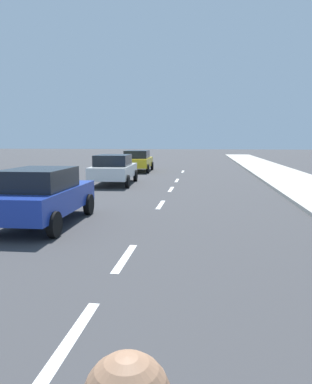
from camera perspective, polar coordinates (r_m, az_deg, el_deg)
ground_plane at (r=16.59m, az=2.00°, el=-0.08°), size 160.00×160.00×0.00m
sidewalk_strip at (r=19.18m, az=22.69°, el=0.61°), size 3.60×80.00×0.14m
lane_stripe_2 at (r=4.85m, az=-12.75°, el=-20.85°), size 0.16×1.80×0.01m
lane_stripe_3 at (r=7.51m, az=-4.79°, el=-10.07°), size 0.16×1.80×0.01m
lane_stripe_4 at (r=13.45m, az=0.72°, el=-1.96°), size 0.16×1.80×0.01m
lane_stripe_5 at (r=17.66m, az=2.33°, el=0.43°), size 0.16×1.80×0.01m
lane_stripe_6 at (r=21.57m, az=3.24°, el=1.80°), size 0.16×1.80×0.01m
lane_stripe_7 at (r=27.73m, az=4.16°, el=3.17°), size 0.16×1.80×0.01m
parked_car_blue at (r=10.71m, az=-17.17°, el=-0.37°), size 1.98×4.18×1.57m
parked_car_white at (r=19.76m, az=-6.52°, el=3.63°), size 2.26×4.59×1.57m
parked_car_yellow at (r=27.77m, az=-2.87°, el=4.92°), size 2.19×4.52×1.57m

